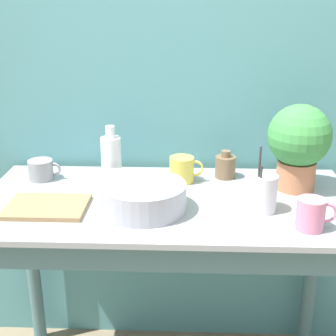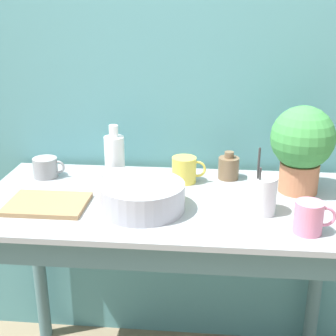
{
  "view_description": "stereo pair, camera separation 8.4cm",
  "coord_description": "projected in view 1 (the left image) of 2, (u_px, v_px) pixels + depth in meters",
  "views": [
    {
      "loc": [
        0.06,
        -1.22,
        1.57
      ],
      "look_at": [
        0.0,
        0.34,
        1.01
      ],
      "focal_mm": 50.0,
      "sensor_mm": 36.0,
      "label": 1
    },
    {
      "loc": [
        0.15,
        -1.22,
        1.57
      ],
      "look_at": [
        0.0,
        0.34,
        1.01
      ],
      "focal_mm": 50.0,
      "sensor_mm": 36.0,
      "label": 2
    }
  ],
  "objects": [
    {
      "name": "potted_plant",
      "position": [
        299.0,
        142.0,
        1.73
      ],
      "size": [
        0.23,
        0.23,
        0.33
      ],
      "color": "#B7704C",
      "rests_on": "counter_table"
    },
    {
      "name": "mug_pink",
      "position": [
        311.0,
        214.0,
        1.46
      ],
      "size": [
        0.13,
        0.09,
        0.1
      ],
      "color": "pink",
      "rests_on": "counter_table"
    },
    {
      "name": "bowl_wash_large",
      "position": [
        144.0,
        197.0,
        1.6
      ],
      "size": [
        0.29,
        0.29,
        0.1
      ],
      "color": "#A8A8B2",
      "rests_on": "counter_table"
    },
    {
      "name": "bottle_tall",
      "position": [
        111.0,
        156.0,
        1.87
      ],
      "size": [
        0.08,
        0.08,
        0.22
      ],
      "color": "white",
      "rests_on": "counter_table"
    },
    {
      "name": "utensil_cup",
      "position": [
        262.0,
        193.0,
        1.59
      ],
      "size": [
        0.1,
        0.1,
        0.24
      ],
      "color": "silver",
      "rests_on": "counter_table"
    },
    {
      "name": "mug_grey",
      "position": [
        41.0,
        170.0,
        1.87
      ],
      "size": [
        0.13,
        0.1,
        0.08
      ],
      "color": "gray",
      "rests_on": "counter_table"
    },
    {
      "name": "bowl_small_steel",
      "position": [
        115.0,
        181.0,
        1.78
      ],
      "size": [
        0.12,
        0.12,
        0.06
      ],
      "color": "#A8A8B2",
      "rests_on": "counter_table"
    },
    {
      "name": "tray_board",
      "position": [
        47.0,
        207.0,
        1.62
      ],
      "size": [
        0.28,
        0.2,
        0.02
      ],
      "color": "#99754C",
      "rests_on": "counter_table"
    },
    {
      "name": "bottle_short",
      "position": [
        225.0,
        166.0,
        1.89
      ],
      "size": [
        0.08,
        0.08,
        0.11
      ],
      "color": "brown",
      "rests_on": "counter_table"
    },
    {
      "name": "wall_back",
      "position": [
        172.0,
        93.0,
        1.96
      ],
      "size": [
        6.0,
        0.05,
        2.4
      ],
      "color": "teal",
      "rests_on": "ground_plane"
    },
    {
      "name": "counter_table",
      "position": [
        168.0,
        246.0,
        1.74
      ],
      "size": [
        1.37,
        0.67,
        0.89
      ],
      "color": "slate",
      "rests_on": "ground_plane"
    },
    {
      "name": "mug_yellow",
      "position": [
        182.0,
        169.0,
        1.84
      ],
      "size": [
        0.13,
        0.1,
        0.1
      ],
      "color": "#E5CC4C",
      "rests_on": "counter_table"
    }
  ]
}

